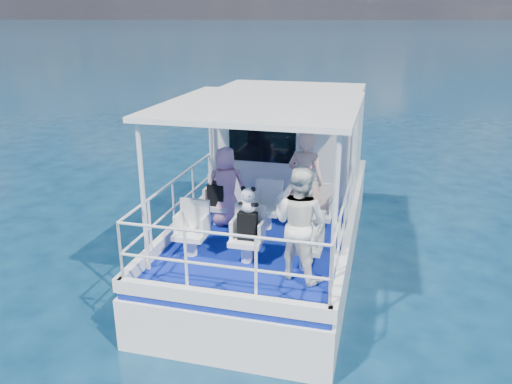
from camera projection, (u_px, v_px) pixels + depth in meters
ground at (263, 279)px, 8.95m from camera, size 2000.00×2000.00×0.00m
hull at (275, 254)px, 9.86m from camera, size 3.00×7.00×1.60m
deck at (276, 214)px, 9.58m from camera, size 2.90×6.90×0.10m
cabin at (290, 141)px, 10.39m from camera, size 2.85×2.00×2.20m
canopy at (261, 105)px, 7.73m from camera, size 3.00×3.20×0.08m
canopy_posts at (260, 176)px, 8.06m from camera, size 2.77×2.97×2.20m
railings at (255, 218)px, 7.96m from camera, size 2.84×3.59×1.00m
seat_port_fwd at (218, 214)px, 8.98m from camera, size 0.48×0.46×0.38m
seat_center_fwd at (266, 218)px, 8.77m from camera, size 0.48×0.46×0.38m
seat_stbd_fwd at (317, 223)px, 8.56m from camera, size 0.48×0.46×0.38m
seat_port_aft at (191, 243)px, 7.79m from camera, size 0.48×0.46×0.38m
seat_center_aft at (247, 250)px, 7.58m from camera, size 0.48×0.46×0.38m
seat_stbd_aft at (305, 256)px, 7.37m from camera, size 0.48×0.46×0.38m
passenger_port_fwd at (226, 187)px, 8.77m from camera, size 0.64×0.55×1.43m
passenger_stbd_fwd at (305, 182)px, 8.48m from camera, size 0.73×0.57×1.77m
passenger_stbd_aft at (300, 223)px, 6.93m from camera, size 0.98×0.88×1.66m
backpack_port at (217, 195)px, 8.79m from camera, size 0.30×0.17×0.40m
backpack_center at (247, 226)px, 7.43m from camera, size 0.28×0.16×0.42m
compact_camera at (216, 182)px, 8.70m from camera, size 0.11×0.06×0.06m
panda at (248, 200)px, 7.32m from camera, size 0.26×0.22×0.40m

